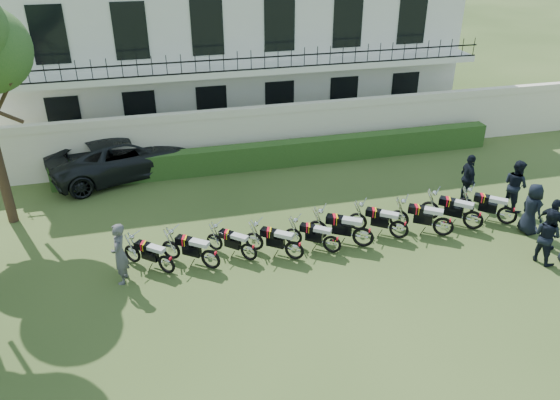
{
  "coord_description": "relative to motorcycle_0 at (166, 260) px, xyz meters",
  "views": [
    {
      "loc": [
        -4.23,
        -12.62,
        9.19
      ],
      "look_at": [
        -0.44,
        2.27,
        1.07
      ],
      "focal_mm": 35.0,
      "sensor_mm": 36.0,
      "label": 1
    }
  ],
  "objects": [
    {
      "name": "ground",
      "position": [
        4.19,
        -0.66,
        -0.45
      ],
      "size": [
        100.0,
        100.0,
        0.0
      ],
      "primitive_type": "plane",
      "color": "#2E431B",
      "rests_on": "ground"
    },
    {
      "name": "perimeter_wall",
      "position": [
        4.19,
        7.34,
        0.72
      ],
      "size": [
        30.0,
        0.35,
        2.3
      ],
      "color": "beige",
      "rests_on": "ground"
    },
    {
      "name": "hedge",
      "position": [
        5.19,
        6.54,
        0.05
      ],
      "size": [
        18.0,
        0.6,
        1.0
      ],
      "primitive_type": "cube",
      "color": "#234217",
      "rests_on": "ground"
    },
    {
      "name": "building",
      "position": [
        4.19,
        13.3,
        3.26
      ],
      "size": [
        20.4,
        9.6,
        7.4
      ],
      "color": "silver",
      "rests_on": "ground"
    },
    {
      "name": "motorcycle_0",
      "position": [
        0.0,
        0.0,
        0.0
      ],
      "size": [
        1.42,
        1.25,
        0.98
      ],
      "rotation": [
        0.0,
        0.0,
        0.86
      ],
      "color": "black",
      "rests_on": "ground"
    },
    {
      "name": "motorcycle_1",
      "position": [
        1.25,
        -0.1,
        0.04
      ],
      "size": [
        1.63,
        1.23,
        1.06
      ],
      "rotation": [
        0.0,
        0.0,
        0.94
      ],
      "color": "black",
      "rests_on": "ground"
    },
    {
      "name": "motorcycle_2",
      "position": [
        2.41,
        0.06,
        -0.01
      ],
      "size": [
        1.38,
        1.23,
        0.96
      ],
      "rotation": [
        0.0,
        0.0,
        0.85
      ],
      "color": "black",
      "rests_on": "ground"
    },
    {
      "name": "motorcycle_3",
      "position": [
        3.72,
        -0.23,
        0.03
      ],
      "size": [
        1.59,
        1.22,
        1.04
      ],
      "rotation": [
        0.0,
        0.0,
        0.93
      ],
      "color": "black",
      "rests_on": "ground"
    },
    {
      "name": "motorcycle_4",
      "position": [
        4.92,
        -0.16,
        0.0
      ],
      "size": [
        1.54,
        1.12,
        0.99
      ],
      "rotation": [
        0.0,
        0.0,
        0.96
      ],
      "color": "black",
      "rests_on": "ground"
    },
    {
      "name": "motorcycle_5",
      "position": [
        5.95,
        -0.08,
        0.08
      ],
      "size": [
        1.85,
        1.19,
        1.15
      ],
      "rotation": [
        0.0,
        0.0,
        1.02
      ],
      "color": "black",
      "rests_on": "ground"
    },
    {
      "name": "motorcycle_6",
      "position": [
        7.24,
        0.1,
        0.04
      ],
      "size": [
        1.63,
        1.24,
        1.07
      ],
      "rotation": [
        0.0,
        0.0,
        0.93
      ],
      "color": "black",
      "rests_on": "ground"
    },
    {
      "name": "motorcycle_7",
      "position": [
        8.67,
        -0.11,
        0.06
      ],
      "size": [
        1.75,
        1.25,
        1.12
      ],
      "rotation": [
        0.0,
        0.0,
        0.97
      ],
      "color": "black",
      "rests_on": "ground"
    },
    {
      "name": "motorcycle_8",
      "position": [
        9.82,
        0.03,
        0.07
      ],
      "size": [
        1.6,
        1.46,
        1.13
      ],
      "rotation": [
        0.0,
        0.0,
        0.84
      ],
      "color": "black",
      "rests_on": "ground"
    },
    {
      "name": "motorcycle_9",
      "position": [
        11.08,
        0.04,
        0.05
      ],
      "size": [
        1.58,
        1.38,
        1.09
      ],
      "rotation": [
        0.0,
        0.0,
        0.86
      ],
      "color": "black",
      "rests_on": "ground"
    },
    {
      "name": "suv",
      "position": [
        -1.12,
        7.21,
        0.33
      ],
      "size": [
        6.2,
        4.23,
        1.58
      ],
      "primitive_type": "imported",
      "rotation": [
        0.0,
        0.0,
        1.88
      ],
      "color": "black",
      "rests_on": "ground"
    },
    {
      "name": "inspector",
      "position": [
        -1.22,
        -0.07,
        0.46
      ],
      "size": [
        0.56,
        0.74,
        1.82
      ],
      "primitive_type": "imported",
      "rotation": [
        0.0,
        0.0,
        -1.77
      ],
      "color": "#58585D",
      "rests_on": "ground"
    },
    {
      "name": "officer_1",
      "position": [
        10.83,
        -2.07,
        0.4
      ],
      "size": [
        0.88,
        1.0,
        1.72
      ],
      "primitive_type": "imported",
      "rotation": [
        0.0,
        0.0,
        1.89
      ],
      "color": "black",
      "rests_on": "ground"
    },
    {
      "name": "officer_2",
      "position": [
        11.42,
        -1.53,
        0.39
      ],
      "size": [
        0.59,
        1.05,
        1.68
      ],
      "primitive_type": "imported",
      "rotation": [
        0.0,
        0.0,
        1.76
      ],
      "color": "black",
      "rests_on": "ground"
    },
    {
      "name": "officer_3",
      "position": [
        11.46,
        -0.54,
        0.4
      ],
      "size": [
        0.55,
        0.84,
        1.71
      ],
      "primitive_type": "imported",
      "rotation": [
        0.0,
        0.0,
        1.58
      ],
      "color": "black",
      "rests_on": "ground"
    },
    {
      "name": "officer_4",
      "position": [
        11.93,
        0.98,
        0.46
      ],
      "size": [
        0.8,
        0.97,
        1.83
      ],
      "primitive_type": "imported",
      "rotation": [
        0.0,
        0.0,
        1.7
      ],
      "color": "black",
      "rests_on": "ground"
    },
    {
      "name": "officer_5",
      "position": [
        10.67,
        1.9,
        0.43
      ],
      "size": [
        0.6,
        1.1,
        1.78
      ],
      "primitive_type": "imported",
      "rotation": [
        0.0,
        0.0,
        1.4
      ],
      "color": "black",
      "rests_on": "ground"
    }
  ]
}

